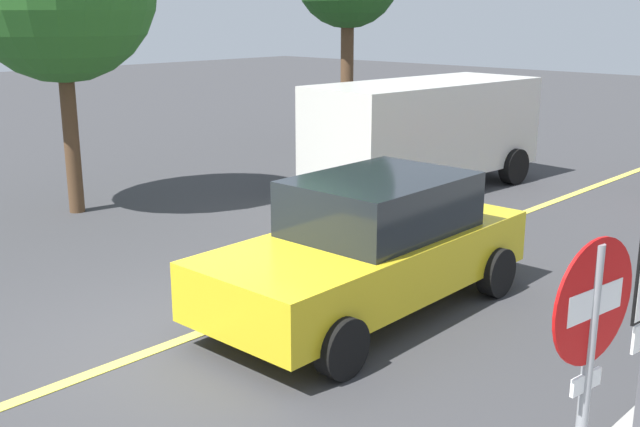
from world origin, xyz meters
TOP-DOWN VIEW (x-y plane):
  - ground_plane at (0.00, 0.00)m, footprint 80.00×80.00m
  - lane_marking_centre at (3.00, 0.00)m, footprint 28.00×0.16m
  - stop_sign at (-0.70, -4.85)m, footprint 0.76×0.13m
  - white_van at (7.86, 2.52)m, footprint 5.34×2.58m
  - car_yellow_near_curb at (2.05, -0.94)m, footprint 4.52×2.09m

SIDE VIEW (x-z plane):
  - ground_plane at x=0.00m, z-range 0.00..0.00m
  - lane_marking_centre at x=3.00m, z-range 0.00..0.01m
  - car_yellow_near_curb at x=2.05m, z-range 0.00..1.65m
  - white_van at x=7.86m, z-range 0.17..2.37m
  - stop_sign at x=-0.70m, z-range 0.43..2.77m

